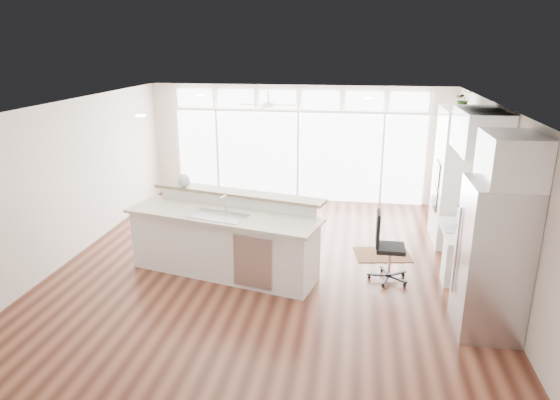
# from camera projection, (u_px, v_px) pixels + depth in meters

# --- Properties ---
(floor) EXTENTS (7.00, 8.00, 0.02)m
(floor) POSITION_uv_depth(u_px,v_px,m) (269.00, 270.00, 8.33)
(floor) COLOR #411E14
(floor) RESTS_ON ground
(ceiling) EXTENTS (7.00, 8.00, 0.02)m
(ceiling) POSITION_uv_depth(u_px,v_px,m) (268.00, 106.00, 7.51)
(ceiling) COLOR white
(ceiling) RESTS_ON wall_back
(wall_back) EXTENTS (7.00, 0.04, 2.70)m
(wall_back) POSITION_uv_depth(u_px,v_px,m) (299.00, 144.00, 11.69)
(wall_back) COLOR beige
(wall_back) RESTS_ON floor
(wall_front) EXTENTS (7.00, 0.04, 2.70)m
(wall_front) POSITION_uv_depth(u_px,v_px,m) (185.00, 327.00, 4.15)
(wall_front) COLOR beige
(wall_front) RESTS_ON floor
(wall_left) EXTENTS (0.04, 8.00, 2.70)m
(wall_left) POSITION_uv_depth(u_px,v_px,m) (65.00, 183.00, 8.44)
(wall_left) COLOR beige
(wall_left) RESTS_ON floor
(wall_right) EXTENTS (0.04, 8.00, 2.70)m
(wall_right) POSITION_uv_depth(u_px,v_px,m) (500.00, 202.00, 7.41)
(wall_right) COLOR beige
(wall_right) RESTS_ON floor
(glass_wall) EXTENTS (5.80, 0.06, 2.08)m
(glass_wall) POSITION_uv_depth(u_px,v_px,m) (298.00, 157.00, 11.72)
(glass_wall) COLOR white
(glass_wall) RESTS_ON wall_back
(transom_row) EXTENTS (5.90, 0.06, 0.40)m
(transom_row) POSITION_uv_depth(u_px,v_px,m) (299.00, 99.00, 11.32)
(transom_row) COLOR white
(transom_row) RESTS_ON wall_back
(desk_window) EXTENTS (0.04, 0.85, 0.85)m
(desk_window) POSITION_uv_depth(u_px,v_px,m) (494.00, 184.00, 7.64)
(desk_window) COLOR silver
(desk_window) RESTS_ON wall_right
(ceiling_fan) EXTENTS (1.16, 1.16, 0.32)m
(ceiling_fan) POSITION_uv_depth(u_px,v_px,m) (268.00, 100.00, 10.29)
(ceiling_fan) COLOR white
(ceiling_fan) RESTS_ON ceiling
(recessed_lights) EXTENTS (3.40, 3.00, 0.02)m
(recessed_lights) POSITION_uv_depth(u_px,v_px,m) (270.00, 106.00, 7.71)
(recessed_lights) COLOR #EEE7CA
(recessed_lights) RESTS_ON ceiling
(oven_cabinet) EXTENTS (0.64, 1.20, 2.50)m
(oven_cabinet) POSITION_uv_depth(u_px,v_px,m) (455.00, 177.00, 9.18)
(oven_cabinet) COLOR white
(oven_cabinet) RESTS_ON floor
(desk_nook) EXTENTS (0.72, 1.30, 0.76)m
(desk_nook) POSITION_uv_depth(u_px,v_px,m) (463.00, 253.00, 8.04)
(desk_nook) COLOR white
(desk_nook) RESTS_ON floor
(upper_cabinets) EXTENTS (0.64, 1.30, 0.64)m
(upper_cabinets) POSITION_uv_depth(u_px,v_px,m) (481.00, 131.00, 7.44)
(upper_cabinets) COLOR white
(upper_cabinets) RESTS_ON wall_right
(refrigerator) EXTENTS (0.76, 0.90, 2.00)m
(refrigerator) POSITION_uv_depth(u_px,v_px,m) (492.00, 259.00, 6.30)
(refrigerator) COLOR #BBBAC0
(refrigerator) RESTS_ON floor
(fridge_cabinet) EXTENTS (0.64, 0.90, 0.60)m
(fridge_cabinet) POSITION_uv_depth(u_px,v_px,m) (512.00, 159.00, 5.90)
(fridge_cabinet) COLOR white
(fridge_cabinet) RESTS_ON wall_right
(framed_photos) EXTENTS (0.06, 0.22, 0.80)m
(framed_photos) POSITION_uv_depth(u_px,v_px,m) (484.00, 182.00, 8.27)
(framed_photos) COLOR black
(framed_photos) RESTS_ON wall_right
(kitchen_island) EXTENTS (3.36, 1.92, 1.26)m
(kitchen_island) POSITION_uv_depth(u_px,v_px,m) (223.00, 237.00, 8.01)
(kitchen_island) COLOR white
(kitchen_island) RESTS_ON floor
(rug) EXTENTS (1.06, 0.84, 0.01)m
(rug) POSITION_uv_depth(u_px,v_px,m) (382.00, 255.00, 8.88)
(rug) COLOR #381E11
(rug) RESTS_ON floor
(office_chair) EXTENTS (0.59, 0.54, 1.12)m
(office_chair) POSITION_uv_depth(u_px,v_px,m) (391.00, 247.00, 7.78)
(office_chair) COLOR black
(office_chair) RESTS_ON floor
(fishbowl) EXTENTS (0.29, 0.29, 0.23)m
(fishbowl) POSITION_uv_depth(u_px,v_px,m) (184.00, 181.00, 8.48)
(fishbowl) COLOR silver
(fishbowl) RESTS_ON kitchen_island
(monitor) EXTENTS (0.13, 0.46, 0.38)m
(monitor) POSITION_uv_depth(u_px,v_px,m) (462.00, 219.00, 7.88)
(monitor) COLOR black
(monitor) RESTS_ON desk_nook
(keyboard) EXTENTS (0.18, 0.35, 0.02)m
(keyboard) POSITION_uv_depth(u_px,v_px,m) (450.00, 229.00, 7.96)
(keyboard) COLOR silver
(keyboard) RESTS_ON desk_nook
(potted_plant) EXTENTS (0.29, 0.32, 0.25)m
(potted_plant) POSITION_uv_depth(u_px,v_px,m) (463.00, 102.00, 8.77)
(potted_plant) COLOR #375A26
(potted_plant) RESTS_ON oven_cabinet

